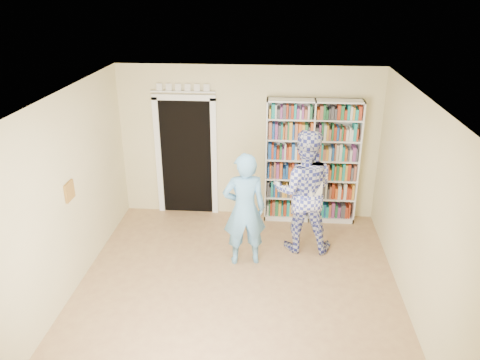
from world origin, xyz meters
name	(u,v)px	position (x,y,z in m)	size (l,w,h in m)	color
floor	(236,295)	(0.00, 0.00, 0.00)	(5.00, 5.00, 0.00)	#996B4A
ceiling	(236,101)	(0.00, 0.00, 2.70)	(5.00, 5.00, 0.00)	white
wall_back	(248,143)	(0.00, 2.50, 1.35)	(4.50, 4.50, 0.00)	beige
wall_left	(62,201)	(-2.25, 0.00, 1.35)	(5.00, 5.00, 0.00)	beige
wall_right	(420,213)	(2.25, 0.00, 1.35)	(5.00, 5.00, 0.00)	beige
bookshelf	(312,162)	(1.10, 2.34, 1.10)	(1.59, 0.30, 2.18)	white
doorway	(186,151)	(-1.10, 2.48, 1.18)	(1.10, 0.08, 2.43)	black
wall_art	(69,191)	(-2.23, 0.20, 1.40)	(0.03, 0.25, 0.25)	brown
man_blue	(244,210)	(0.05, 0.86, 0.88)	(0.64, 0.42, 1.76)	#60A3D6
man_plaid	(303,191)	(0.92, 1.35, 0.98)	(0.96, 0.75, 1.97)	#313997
paper_sheet	(316,192)	(1.09, 1.13, 1.08)	(0.23, 0.01, 0.32)	white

